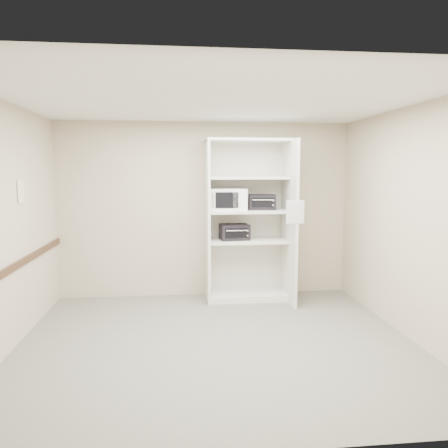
{
  "coord_description": "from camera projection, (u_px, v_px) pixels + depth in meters",
  "views": [
    {
      "loc": [
        -0.44,
        -4.77,
        1.94
      ],
      "look_at": [
        0.24,
        1.45,
        1.19
      ],
      "focal_mm": 35.0,
      "sensor_mm": 36.0,
      "label": 1
    }
  ],
  "objects": [
    {
      "name": "shelving_unit",
      "position": [
        250.0,
        225.0,
        6.61
      ],
      "size": [
        1.24,
        0.92,
        2.42
      ],
      "color": "silver",
      "rests_on": "floor"
    },
    {
      "name": "wall_left",
      "position": [
        4.0,
        228.0,
        4.59
      ],
      "size": [
        0.02,
        4.0,
        2.7
      ],
      "primitive_type": "cube",
      "color": "#B4AA8D",
      "rests_on": "ground"
    },
    {
      "name": "toaster_oven_lower",
      "position": [
        234.0,
        232.0,
        6.58
      ],
      "size": [
        0.45,
        0.36,
        0.23
      ],
      "primitive_type": "cube",
      "rotation": [
        0.0,
        0.0,
        0.09
      ],
      "color": "black",
      "rests_on": "shelving_unit"
    },
    {
      "name": "paper_sign",
      "position": [
        295.0,
        212.0,
        6.01
      ],
      "size": [
        0.25,
        0.02,
        0.32
      ],
      "primitive_type": "cube",
      "rotation": [
        0.0,
        0.0,
        0.03
      ],
      "color": "white",
      "rests_on": "shelving_unit"
    },
    {
      "name": "wall_poster",
      "position": [
        21.0,
        191.0,
        5.06
      ],
      "size": [
        0.01,
        0.19,
        0.26
      ],
      "primitive_type": "cube",
      "color": "white",
      "rests_on": "wall_left"
    },
    {
      "name": "microwave",
      "position": [
        228.0,
        199.0,
        6.52
      ],
      "size": [
        0.56,
        0.44,
        0.32
      ],
      "primitive_type": "cube",
      "rotation": [
        0.0,
        0.0,
        -0.07
      ],
      "color": "white",
      "rests_on": "shelving_unit"
    },
    {
      "name": "chair_rail",
      "position": [
        9.0,
        270.0,
        4.64
      ],
      "size": [
        0.04,
        3.98,
        0.08
      ],
      "primitive_type": "cube",
      "color": "#382214",
      "rests_on": "wall_left"
    },
    {
      "name": "wall_back",
      "position": [
        205.0,
        210.0,
        6.8
      ],
      "size": [
        4.5,
        0.02,
        2.7
      ],
      "primitive_type": "cube",
      "color": "#B4AA8D",
      "rests_on": "ground"
    },
    {
      "name": "wall_front",
      "position": [
        245.0,
        263.0,
        2.85
      ],
      "size": [
        4.5,
        0.02,
        2.7
      ],
      "primitive_type": "cube",
      "color": "#B4AA8D",
      "rests_on": "ground"
    },
    {
      "name": "toaster_oven_upper",
      "position": [
        262.0,
        202.0,
        6.61
      ],
      "size": [
        0.43,
        0.34,
        0.23
      ],
      "primitive_type": "cube",
      "rotation": [
        0.0,
        0.0,
        -0.12
      ],
      "color": "black",
      "rests_on": "shelving_unit"
    },
    {
      "name": "wall_right",
      "position": [
        409.0,
        223.0,
        5.07
      ],
      "size": [
        0.02,
        4.0,
        2.7
      ],
      "primitive_type": "cube",
      "color": "#B4AA8D",
      "rests_on": "ground"
    },
    {
      "name": "floor",
      "position": [
        217.0,
        342.0,
        4.99
      ],
      "size": [
        4.5,
        4.0,
        0.01
      ],
      "primitive_type": "cube",
      "color": "#615F55",
      "rests_on": "ground"
    },
    {
      "name": "ceiling",
      "position": [
        217.0,
        100.0,
        4.67
      ],
      "size": [
        4.5,
        4.0,
        0.01
      ],
      "primitive_type": "cube",
      "color": "white"
    }
  ]
}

